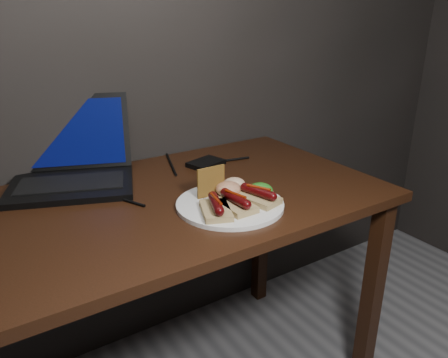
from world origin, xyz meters
name	(u,v)px	position (x,y,z in m)	size (l,w,h in m)	color
desk	(145,232)	(0.00, 1.38, 0.66)	(1.40, 0.70, 0.75)	#32170C
laptop	(72,165)	(-0.11, 1.65, 0.80)	(0.45, 0.44, 0.25)	black
hard_drive	(206,163)	(0.30, 1.55, 0.76)	(0.12, 0.08, 0.02)	black
desk_cables	(131,184)	(0.02, 1.52, 0.75)	(0.87, 0.37, 0.01)	black
plate	(230,204)	(0.19, 1.23, 0.76)	(0.29, 0.29, 0.01)	white
bread_sausage_left	(216,207)	(0.12, 1.20, 0.78)	(0.11, 0.13, 0.04)	tan
bread_sausage_center	(235,202)	(0.18, 1.20, 0.78)	(0.07, 0.12, 0.04)	tan
bread_sausage_right	(258,196)	(0.26, 1.20, 0.78)	(0.10, 0.13, 0.04)	tan
crispbread	(211,182)	(0.17, 1.30, 0.80)	(0.09, 0.01, 0.09)	olive
salad_greens	(260,190)	(0.28, 1.22, 0.78)	(0.07, 0.07, 0.04)	#205E12
salsa_mound	(228,189)	(0.21, 1.28, 0.78)	(0.07, 0.07, 0.04)	#A32710
coleslaw_mound	(234,184)	(0.25, 1.30, 0.78)	(0.06, 0.06, 0.04)	#EEE3CD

